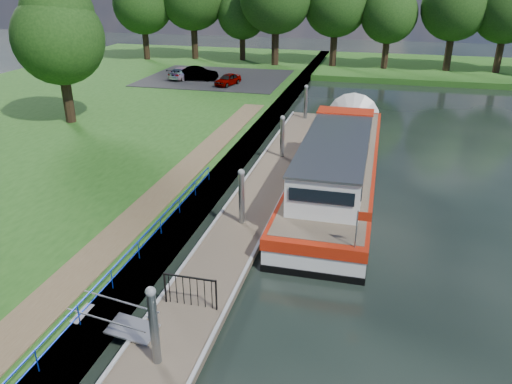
% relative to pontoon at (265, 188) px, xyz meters
% --- Properties ---
extents(ground, '(160.00, 160.00, 0.00)m').
position_rel_pontoon_xyz_m(ground, '(0.00, -13.00, -0.18)').
color(ground, black).
rests_on(ground, ground).
extents(riverbank, '(32.00, 90.00, 0.78)m').
position_rel_pontoon_xyz_m(riverbank, '(-18.00, 2.00, 0.20)').
color(riverbank, '#1F4D16').
rests_on(riverbank, ground).
extents(bank_edge, '(1.10, 90.00, 0.78)m').
position_rel_pontoon_xyz_m(bank_edge, '(-2.55, 2.00, 0.20)').
color(bank_edge, '#473D2D').
rests_on(bank_edge, ground).
extents(far_bank, '(60.00, 18.00, 0.60)m').
position_rel_pontoon_xyz_m(far_bank, '(12.00, 39.00, 0.12)').
color(far_bank, '#1F4D16').
rests_on(far_bank, ground).
extents(footpath, '(1.60, 40.00, 0.05)m').
position_rel_pontoon_xyz_m(footpath, '(-4.40, -5.00, 0.62)').
color(footpath, brown).
rests_on(footpath, riverbank).
extents(carpark, '(14.00, 12.00, 0.06)m').
position_rel_pontoon_xyz_m(carpark, '(-11.00, 25.00, 0.62)').
color(carpark, black).
rests_on(carpark, riverbank).
extents(blue_fence, '(0.04, 18.04, 0.72)m').
position_rel_pontoon_xyz_m(blue_fence, '(-2.75, -10.00, 1.13)').
color(blue_fence, '#0C2DBF').
rests_on(blue_fence, riverbank).
extents(pontoon, '(2.50, 30.00, 0.56)m').
position_rel_pontoon_xyz_m(pontoon, '(0.00, 0.00, 0.00)').
color(pontoon, brown).
rests_on(pontoon, ground).
extents(mooring_piles, '(0.30, 27.30, 3.55)m').
position_rel_pontoon_xyz_m(mooring_piles, '(0.00, 0.00, 1.10)').
color(mooring_piles, gray).
rests_on(mooring_piles, ground).
extents(gangway, '(2.58, 1.00, 0.92)m').
position_rel_pontoon_xyz_m(gangway, '(-1.85, -12.50, 0.44)').
color(gangway, '#A5A8AD').
rests_on(gangway, ground).
extents(gate_panel, '(1.85, 0.05, 1.15)m').
position_rel_pontoon_xyz_m(gate_panel, '(-0.00, -10.80, 0.97)').
color(gate_panel, black).
rests_on(gate_panel, ground).
extents(barge, '(4.36, 21.15, 4.78)m').
position_rel_pontoon_xyz_m(barge, '(3.60, 2.80, 0.90)').
color(barge, black).
rests_on(barge, ground).
extents(bank_tree_a, '(6.12, 6.12, 9.72)m').
position_rel_pontoon_xyz_m(bank_tree_a, '(-15.99, 7.08, 6.84)').
color(bank_tree_a, '#332316').
rests_on(bank_tree_a, riverbank).
extents(car_a, '(2.14, 3.41, 1.08)m').
position_rel_pontoon_xyz_m(car_a, '(-8.72, 21.68, 1.19)').
color(car_a, '#999999').
rests_on(car_a, carpark).
extents(car_b, '(4.06, 1.73, 1.30)m').
position_rel_pontoon_xyz_m(car_b, '(-12.33, 23.31, 1.30)').
color(car_b, '#999999').
rests_on(car_b, carpark).
extents(car_c, '(2.42, 4.23, 1.15)m').
position_rel_pontoon_xyz_m(car_c, '(-13.99, 23.70, 1.23)').
color(car_c, '#999999').
rests_on(car_c, carpark).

